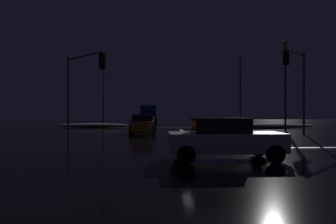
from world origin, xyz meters
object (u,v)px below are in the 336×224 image
(streetlamp_right_far, at_px, (240,85))
(sedan_blue, at_px, (146,119))
(box_truck, at_px, (149,112))
(sedan_green, at_px, (147,120))
(sedan_white_crossing, at_px, (224,138))
(streetlamp_left_far, at_px, (103,87))
(sedan_orange, at_px, (143,124))
(traffic_signal_ne, at_px, (297,77))
(sedan_gray, at_px, (140,121))
(streetlamp_right_near, at_px, (285,78))
(traffic_signal_nw, at_px, (82,78))

(streetlamp_right_far, bearing_deg, sedan_blue, -173.30)
(sedan_blue, xyz_separation_m, box_truck, (0.18, 7.96, 0.91))
(sedan_green, xyz_separation_m, sedan_white_crossing, (3.43, -27.10, 0.00))
(streetlamp_left_far, bearing_deg, sedan_orange, -71.85)
(sedan_blue, xyz_separation_m, traffic_signal_ne, (11.99, -20.64, 3.69))
(streetlamp_right_far, bearing_deg, sedan_white_crossing, -106.37)
(sedan_orange, distance_m, sedan_white_crossing, 15.31)
(sedan_gray, relative_size, box_truck, 0.52)
(traffic_signal_ne, height_order, streetlamp_right_near, streetlamp_right_near)
(sedan_green, relative_size, sedan_white_crossing, 1.00)
(sedan_green, bearing_deg, sedan_orange, -90.59)
(box_truck, height_order, streetlamp_left_far, streetlamp_left_far)
(traffic_signal_nw, distance_m, streetlamp_right_far, 28.87)
(sedan_blue, distance_m, traffic_signal_nw, 21.63)
(sedan_orange, bearing_deg, traffic_signal_nw, -144.58)
(sedan_gray, xyz_separation_m, streetlamp_right_near, (14.15, -2.96, 4.26))
(sedan_gray, relative_size, traffic_signal_nw, 0.70)
(sedan_gray, distance_m, sedan_white_crossing, 21.68)
(sedan_blue, xyz_separation_m, traffic_signal_nw, (-4.24, -20.92, 3.48))
(sedan_orange, height_order, streetlamp_right_far, streetlamp_right_far)
(sedan_blue, relative_size, streetlamp_left_far, 0.47)
(box_truck, distance_m, sedan_white_crossing, 40.84)
(sedan_green, distance_m, traffic_signal_nw, 16.31)
(sedan_white_crossing, bearing_deg, streetlamp_right_far, 73.63)
(sedan_orange, xyz_separation_m, streetlamp_left_far, (-6.37, 19.44, 4.55))
(sedan_green, bearing_deg, streetlamp_left_far, 131.94)
(sedan_green, distance_m, streetlamp_right_near, 16.67)
(sedan_blue, bearing_deg, traffic_signal_nw, -101.47)
(traffic_signal_ne, bearing_deg, traffic_signal_nw, -179.00)
(traffic_signal_ne, xyz_separation_m, streetlamp_right_near, (1.75, 6.25, 0.57))
(sedan_white_crossing, xyz_separation_m, streetlamp_left_far, (-9.93, 34.34, 4.55))
(streetlamp_right_far, xyz_separation_m, streetlamp_right_near, (0.00, -16.00, -0.74))
(sedan_orange, height_order, traffic_signal_nw, traffic_signal_nw)
(traffic_signal_ne, distance_m, traffic_signal_nw, 16.24)
(traffic_signal_ne, distance_m, streetlamp_right_far, 22.36)
(traffic_signal_nw, height_order, streetlamp_right_far, streetlamp_right_far)
(sedan_gray, bearing_deg, sedan_green, 83.78)
(sedan_green, xyz_separation_m, box_truck, (-0.05, 13.58, 0.91))
(sedan_orange, xyz_separation_m, streetlamp_right_near, (13.65, 3.44, 4.26))
(traffic_signal_nw, relative_size, streetlamp_right_far, 0.61)
(sedan_white_crossing, distance_m, streetlamp_left_far, 36.03)
(traffic_signal_nw, distance_m, streetlamp_left_far, 22.65)
(traffic_signal_nw, bearing_deg, traffic_signal_ne, 1.00)
(streetlamp_left_far, distance_m, streetlamp_right_near, 25.63)
(sedan_orange, relative_size, sedan_blue, 1.00)
(sedan_white_crossing, height_order, traffic_signal_nw, traffic_signal_nw)
(sedan_green, relative_size, sedan_blue, 1.00)
(traffic_signal_nw, bearing_deg, box_truck, 81.30)
(sedan_green, xyz_separation_m, streetlamp_left_far, (-6.50, 7.23, 4.55))
(sedan_orange, relative_size, box_truck, 0.52)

